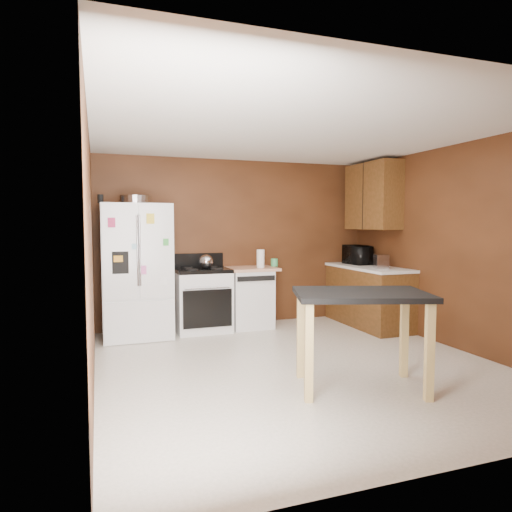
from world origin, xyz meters
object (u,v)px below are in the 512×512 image
dishwasher (249,297)px  gas_range (202,299)px  roasting_pan (136,200)px  microwave (358,256)px  paper_towel (261,259)px  refrigerator (137,271)px  kettle (206,262)px  island (361,307)px  toaster (381,261)px  pen_cup (100,199)px  green_canister (274,262)px

dishwasher → gas_range: bearing=-178.1°
roasting_pan → microwave: 3.47m
paper_towel → refrigerator: size_ratio=0.15×
kettle → island: 2.84m
microwave → gas_range: size_ratio=0.44×
toaster → microwave: (0.06, 0.71, 0.04)m
island → pen_cup: bearing=130.5°
pen_cup → dishwasher: pen_cup is taller
toaster → gas_range: 2.61m
paper_towel → green_canister: bearing=26.9°
kettle → dishwasher: size_ratio=0.23×
toaster → refrigerator: (-3.32, 0.78, -0.10)m
green_canister → toaster: 1.57m
refrigerator → island: 3.23m
kettle → microwave: size_ratio=0.41×
paper_towel → kettle: bearing=177.7°
roasting_pan → refrigerator: bearing=99.2°
refrigerator → microwave: bearing=-1.2°
toaster → paper_towel: bearing=175.0°
microwave → pen_cup: bearing=88.4°
green_canister → gas_range: size_ratio=0.11×
paper_towel → microwave: size_ratio=0.55×
kettle → green_canister: (1.08, 0.11, -0.05)m
green_canister → gas_range: (-1.14, -0.07, -0.49)m
toaster → island: bearing=-107.2°
refrigerator → dishwasher: bearing=3.0°
microwave → refrigerator: bearing=87.2°
roasting_pan → kettle: size_ratio=2.14×
toaster → refrigerator: 3.41m
dishwasher → island: island is taller
pen_cup → green_canister: pen_cup is taller
kettle → paper_towel: (0.81, -0.03, 0.02)m
kettle → gas_range: 0.54m
microwave → gas_range: (-2.47, 0.13, -0.57)m
dishwasher → roasting_pan: bearing=-176.3°
pen_cup → dishwasher: size_ratio=0.12×
pen_cup → refrigerator: (0.44, 0.07, -0.96)m
dishwasher → kettle: bearing=-174.9°
microwave → gas_range: bearing=85.4°
kettle → green_canister: kettle is taller
kettle → island: (0.83, -2.71, -0.23)m
kettle → roasting_pan: bearing=-177.3°
green_canister → refrigerator: 2.05m
toaster → gas_range: same height
toaster → island: toaster is taller
roasting_pan → kettle: 1.29m
microwave → island: (-1.58, -2.61, -0.27)m
roasting_pan → microwave: bearing=-0.8°
green_canister → microwave: (1.33, -0.20, 0.09)m
green_canister → island: size_ratio=0.09×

